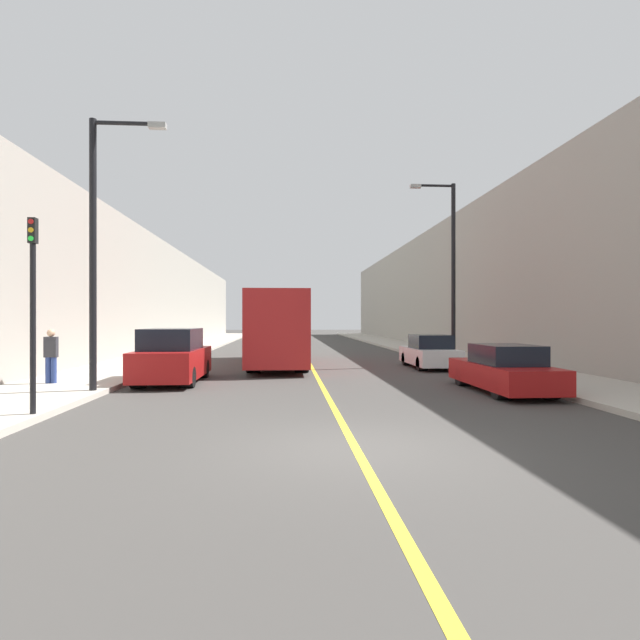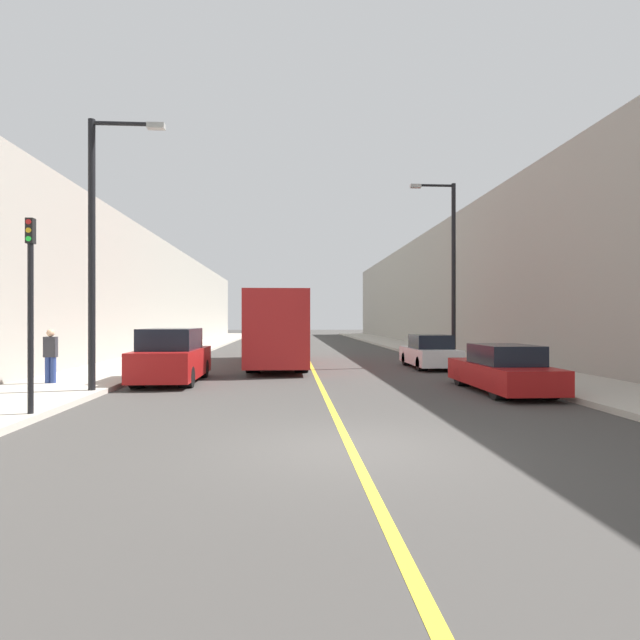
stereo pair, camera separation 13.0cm
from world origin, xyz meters
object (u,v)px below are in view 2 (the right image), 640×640
object	(u,v)px
parked_suv_left	(172,358)
pedestrian	(51,355)
car_right_mid	(429,353)
street_lamp_right	(450,263)
bus	(279,328)
car_right_near	(503,371)
traffic_light	(31,307)
street_lamp_left	(98,238)

from	to	relation	value
parked_suv_left	pedestrian	bearing A→B (deg)	-162.98
car_right_mid	street_lamp_right	xyz separation A→B (m)	(1.27, 0.93, 4.20)
bus	car_right_near	bearing A→B (deg)	-53.69
bus	traffic_light	distance (m)	13.89
pedestrian	bus	bearing A→B (deg)	46.59
pedestrian	car_right_near	bearing A→B (deg)	-7.46
parked_suv_left	car_right_near	world-z (taller)	parked_suv_left
parked_suv_left	car_right_mid	distance (m)	11.38
parked_suv_left	street_lamp_left	bearing A→B (deg)	-117.21
traffic_light	pedestrian	bearing A→B (deg)	111.05
car_right_mid	street_lamp_left	distance (m)	14.52
traffic_light	street_lamp_left	bearing A→B (deg)	88.98
street_lamp_right	traffic_light	distance (m)	17.98
car_right_mid	traffic_light	xyz separation A→B (m)	(-11.93, -11.04, 1.78)
car_right_mid	pedestrian	size ratio (longest dim) A/B	2.48
bus	street_lamp_right	distance (m)	8.72
traffic_light	car_right_near	bearing A→B (deg)	16.26
street_lamp_left	street_lamp_right	world-z (taller)	street_lamp_right
pedestrian	street_lamp_left	bearing A→B (deg)	-39.26
traffic_light	pedestrian	distance (m)	5.90
bus	pedestrian	distance (m)	10.44
car_right_near	traffic_light	world-z (taller)	traffic_light
traffic_light	pedestrian	size ratio (longest dim) A/B	2.45
bus	pedestrian	world-z (taller)	bus
street_lamp_right	pedestrian	bearing A→B (deg)	-156.53
parked_suv_left	street_lamp_right	xyz separation A→B (m)	(11.68, 5.53, 4.01)
bus	street_lamp_right	xyz separation A→B (m)	(8.10, -0.94, 3.07)
car_right_near	street_lamp_right	bearing A→B (deg)	82.00
street_lamp_left	traffic_light	size ratio (longest dim) A/B	1.85
street_lamp_right	pedestrian	distance (m)	17.07
street_lamp_left	street_lamp_right	distance (m)	15.57
car_right_mid	street_lamp_right	world-z (taller)	street_lamp_right
car_right_near	traffic_light	bearing A→B (deg)	-163.74
bus	pedestrian	xyz separation A→B (m)	(-7.15, -7.56, -0.75)
parked_suv_left	bus	bearing A→B (deg)	61.05
car_right_mid	traffic_light	size ratio (longest dim) A/B	1.01
bus	street_lamp_left	size ratio (longest dim) A/B	1.38
car_right_near	street_lamp_left	world-z (taller)	street_lamp_left
street_lamp_left	traffic_light	distance (m)	4.17
street_lamp_left	pedestrian	bearing A→B (deg)	140.74
pedestrian	traffic_light	bearing A→B (deg)	-68.95
bus	street_lamp_right	world-z (taller)	street_lamp_right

